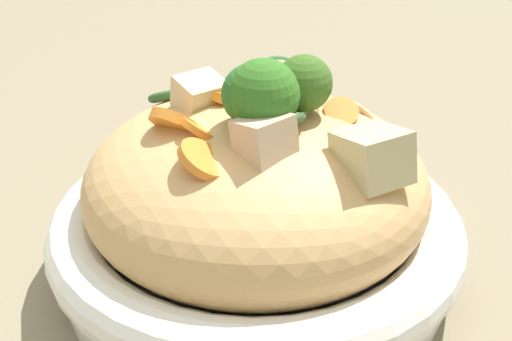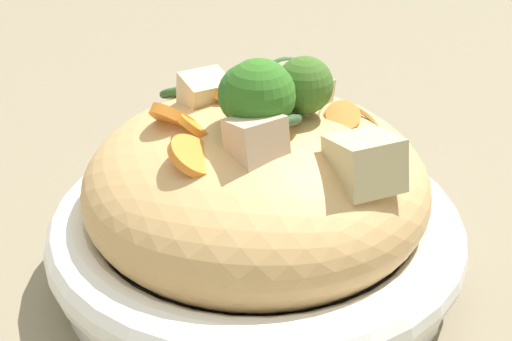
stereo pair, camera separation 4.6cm
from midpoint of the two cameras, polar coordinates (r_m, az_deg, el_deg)
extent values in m
plane|color=#7F735A|center=(0.50, 2.64, -7.87)|extent=(3.00, 3.00, 0.00)
cylinder|color=white|center=(0.49, 2.67, -7.10)|extent=(0.25, 0.25, 0.02)
torus|color=white|center=(0.48, 2.74, -4.54)|extent=(0.27, 0.27, 0.04)
ellipsoid|color=tan|center=(0.46, 2.83, -1.18)|extent=(0.22, 0.22, 0.10)
torus|color=tan|center=(0.45, 10.33, 2.87)|extent=(0.05, 0.06, 0.03)
torus|color=#DFAC60|center=(0.41, 1.40, -0.73)|extent=(0.06, 0.06, 0.03)
torus|color=tan|center=(0.46, 0.94, 3.61)|extent=(0.07, 0.07, 0.03)
torus|color=tan|center=(0.44, 2.50, 1.16)|extent=(0.05, 0.05, 0.02)
cone|color=#9CBF73|center=(0.42, 2.58, 3.26)|extent=(0.02, 0.02, 0.02)
sphere|color=#2E6828|center=(0.41, 2.65, 5.82)|extent=(0.04, 0.04, 0.04)
cone|color=#98BC79|center=(0.44, 6.66, 4.03)|extent=(0.02, 0.02, 0.02)
sphere|color=#3C6423|center=(0.43, 6.81, 6.50)|extent=(0.04, 0.04, 0.03)
cone|color=#97BE6E|center=(0.42, 3.34, 3.08)|extent=(0.02, 0.02, 0.02)
sphere|color=#336E22|center=(0.41, 3.42, 5.76)|extent=(0.05, 0.05, 0.04)
cylinder|color=orange|center=(0.45, 9.65, 4.02)|extent=(0.03, 0.03, 0.02)
cylinder|color=orange|center=(0.41, 2.35, 2.68)|extent=(0.04, 0.03, 0.03)
cylinder|color=orange|center=(0.42, -1.90, 3.50)|extent=(0.02, 0.02, 0.02)
cylinder|color=orange|center=(0.44, -3.44, 3.94)|extent=(0.04, 0.04, 0.03)
cylinder|color=orange|center=(0.46, 0.78, 5.72)|extent=(0.03, 0.03, 0.02)
cylinder|color=orange|center=(0.40, -1.59, 1.00)|extent=(0.04, 0.04, 0.02)
cylinder|color=beige|center=(0.49, 5.29, 6.45)|extent=(0.03, 0.04, 0.03)
torus|color=#2A572B|center=(0.49, 5.29, 6.45)|extent=(0.04, 0.05, 0.03)
cylinder|color=beige|center=(0.42, 3.83, 3.37)|extent=(0.04, 0.04, 0.02)
torus|color=#2E502E|center=(0.42, 3.83, 3.37)|extent=(0.04, 0.04, 0.02)
cylinder|color=beige|center=(0.51, -2.70, 6.12)|extent=(0.04, 0.04, 0.02)
torus|color=#2B5224|center=(0.51, -2.70, 6.12)|extent=(0.04, 0.04, 0.02)
cube|color=#CEB092|center=(0.40, 3.26, 2.31)|extent=(0.03, 0.03, 0.03)
cube|color=#C5B388|center=(0.46, 6.63, 5.87)|extent=(0.04, 0.04, 0.02)
cube|color=beige|center=(0.46, -1.12, 5.97)|extent=(0.03, 0.03, 0.03)
cube|color=#CBBD8D|center=(0.41, 11.59, 0.46)|extent=(0.04, 0.04, 0.04)
camera|label=1|loc=(0.02, -87.14, 1.59)|focal=51.70mm
camera|label=2|loc=(0.02, 92.86, -1.59)|focal=51.70mm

